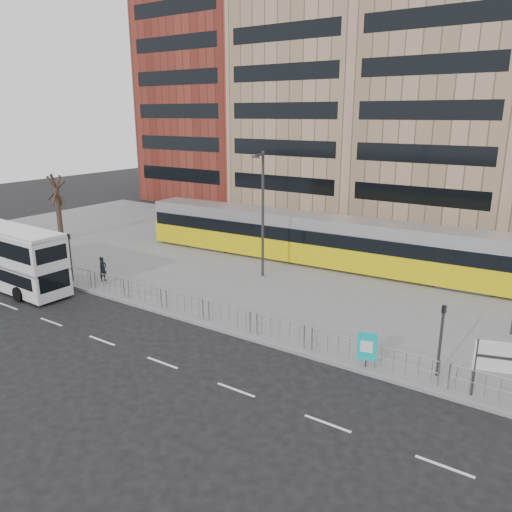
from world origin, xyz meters
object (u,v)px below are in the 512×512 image
Objects in this scene: tram at (326,241)px; ad_panel at (367,347)px; traffic_light_east at (441,331)px; bare_tree at (54,172)px; station_sign at (502,360)px; lamp_post_west at (262,210)px; pedestrian at (103,269)px; traffic_light_west at (70,251)px; double_decker_bus at (7,255)px.

ad_panel is at bearing -60.57° from tram.
bare_tree is at bearing -178.49° from traffic_light_east.
tram is at bearing 119.89° from station_sign.
station_sign is at bearing -46.13° from tram.
lamp_post_west reaches higher than ad_panel.
traffic_light_east is at bearing -99.32° from pedestrian.
traffic_light_west is (-25.12, -0.15, 0.37)m from station_sign.
tram reaches higher than traffic_light_east.
station_sign reaches higher than pedestrian.
station_sign reaches higher than ad_panel.
traffic_light_west is 22.78m from traffic_light_east.
pedestrian is 0.21× the size of bare_tree.
lamp_post_west is (-15.50, 7.47, 2.84)m from station_sign.
tram reaches higher than station_sign.
traffic_light_east is 33.63m from bare_tree.
traffic_light_west reaches higher than ad_panel.
tram is 15.28m from pedestrian.
bare_tree is at bearing 131.44° from double_decker_bus.
tram is 3.78× the size of bare_tree.
traffic_light_east is at bearing -50.54° from tram.
ad_panel is at bearing -150.07° from traffic_light_east.
traffic_light_west is 0.38× the size of lamp_post_west.
double_decker_bus reaches higher than traffic_light_west.
pedestrian is 0.52× the size of traffic_light_east.
pedestrian is (-10.19, -11.35, -0.93)m from tram.
tram is 5.96m from lamp_post_west.
double_decker_bus is at bearing 171.22° from ad_panel.
tram reaches higher than pedestrian.
lamp_post_west is at bearing -58.52° from pedestrian.
lamp_post_west reaches higher than pedestrian.
traffic_light_west is at bearing -166.90° from traffic_light_east.
traffic_light_east is 15.07m from lamp_post_west.
bare_tree is (-10.16, 6.42, 3.76)m from traffic_light_west.
pedestrian is 0.52× the size of traffic_light_west.
double_decker_bus is 6.26× the size of ad_panel.
traffic_light_east is (10.85, -11.74, 0.24)m from tram.
tram is at bearing 107.90° from ad_panel.
double_decker_bus is 27.87m from station_sign.
lamp_post_west reaches higher than traffic_light_east.
tram is 18.01m from station_sign.
lamp_post_west is at bearing 128.12° from ad_panel.
pedestrian is (-18.32, 1.30, -0.11)m from ad_panel.
double_decker_bus is 5.81m from pedestrian.
double_decker_bus is 0.33× the size of tram.
station_sign is 0.75× the size of traffic_light_east.
pedestrian is 0.20× the size of lamp_post_west.
pedestrian is (-23.40, 0.90, -0.80)m from station_sign.
station_sign is 2.44m from traffic_light_east.
station_sign is 1.44× the size of pedestrian.
station_sign is at bearing -7.44° from traffic_light_west.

